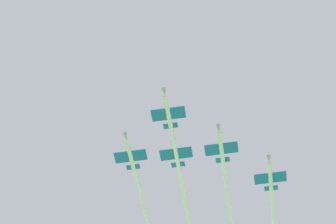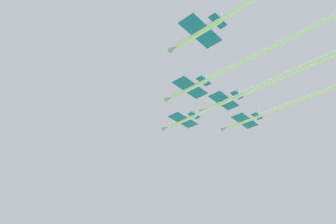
% 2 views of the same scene
% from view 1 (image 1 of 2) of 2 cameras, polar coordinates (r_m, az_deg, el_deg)
% --- Properties ---
extents(jet_lead, '(67.66, 48.23, 2.73)m').
position_cam_1_polar(jet_lead, '(172.21, 1.35, -7.09)').
color(jet_lead, white).
extents(jet_port_inner, '(58.58, 41.82, 2.73)m').
position_cam_1_polar(jet_port_inner, '(175.89, 5.96, -8.80)').
color(jet_port_inner, white).
extents(jet_starboard_inner, '(64.72, 46.16, 2.73)m').
position_cam_1_polar(jet_starboard_inner, '(181.43, -2.26, -10.18)').
color(jet_starboard_inner, white).
extents(jet_port_outer, '(57.19, 40.83, 2.73)m').
position_cam_1_polar(jet_port_outer, '(178.22, 1.74, -9.01)').
color(jet_port_outer, white).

